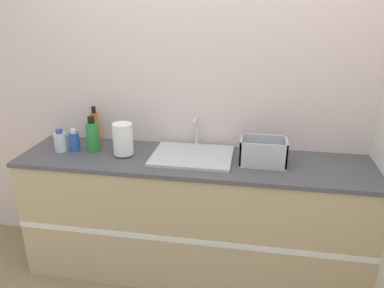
{
  "coord_description": "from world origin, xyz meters",
  "views": [
    {
      "loc": [
        0.39,
        -2.04,
        1.92
      ],
      "look_at": [
        -0.01,
        0.25,
        1.03
      ],
      "focal_mm": 35.0,
      "sensor_mm": 36.0,
      "label": 1
    }
  ],
  "objects_px": {
    "sink": "(192,155)",
    "bottle_clear": "(60,141)",
    "paper_towel_roll": "(123,139)",
    "bottle_green": "(93,136)",
    "dish_rack": "(263,154)",
    "bottle_blue": "(74,141)",
    "bottle_amber": "(95,126)"
  },
  "relations": [
    {
      "from": "dish_rack",
      "to": "bottle_amber",
      "type": "bearing_deg",
      "value": 170.35
    },
    {
      "from": "paper_towel_roll",
      "to": "bottle_green",
      "type": "bearing_deg",
      "value": 170.75
    },
    {
      "from": "paper_towel_roll",
      "to": "bottle_green",
      "type": "xyz_separation_m",
      "value": [
        -0.24,
        0.04,
        -0.0
      ]
    },
    {
      "from": "paper_towel_roll",
      "to": "dish_rack",
      "type": "relative_size",
      "value": 0.76
    },
    {
      "from": "bottle_blue",
      "to": "bottle_amber",
      "type": "bearing_deg",
      "value": 69.87
    },
    {
      "from": "dish_rack",
      "to": "bottle_blue",
      "type": "relative_size",
      "value": 1.89
    },
    {
      "from": "bottle_green",
      "to": "paper_towel_roll",
      "type": "bearing_deg",
      "value": -9.25
    },
    {
      "from": "bottle_blue",
      "to": "bottle_green",
      "type": "relative_size",
      "value": 0.62
    },
    {
      "from": "bottle_clear",
      "to": "bottle_amber",
      "type": "relative_size",
      "value": 0.59
    },
    {
      "from": "sink",
      "to": "bottle_amber",
      "type": "height_order",
      "value": "bottle_amber"
    },
    {
      "from": "paper_towel_roll",
      "to": "bottle_amber",
      "type": "bearing_deg",
      "value": 142.74
    },
    {
      "from": "bottle_clear",
      "to": "bottle_blue",
      "type": "relative_size",
      "value": 1.02
    },
    {
      "from": "dish_rack",
      "to": "bottle_amber",
      "type": "height_order",
      "value": "bottle_amber"
    },
    {
      "from": "sink",
      "to": "bottle_blue",
      "type": "xyz_separation_m",
      "value": [
        -0.86,
        -0.02,
        0.05
      ]
    },
    {
      "from": "bottle_clear",
      "to": "bottle_green",
      "type": "xyz_separation_m",
      "value": [
        0.23,
        0.04,
        0.04
      ]
    },
    {
      "from": "bottle_clear",
      "to": "paper_towel_roll",
      "type": "bearing_deg",
      "value": 0.08
    },
    {
      "from": "dish_rack",
      "to": "bottle_clear",
      "type": "relative_size",
      "value": 1.86
    },
    {
      "from": "bottle_blue",
      "to": "paper_towel_roll",
      "type": "bearing_deg",
      "value": -4.52
    },
    {
      "from": "sink",
      "to": "bottle_clear",
      "type": "bearing_deg",
      "value": -176.87
    },
    {
      "from": "paper_towel_roll",
      "to": "bottle_amber",
      "type": "distance_m",
      "value": 0.38
    },
    {
      "from": "paper_towel_roll",
      "to": "bottle_clear",
      "type": "xyz_separation_m",
      "value": [
        -0.47,
        -0.0,
        -0.05
      ]
    },
    {
      "from": "dish_rack",
      "to": "bottle_amber",
      "type": "xyz_separation_m",
      "value": [
        -1.26,
        0.21,
        0.05
      ]
    },
    {
      "from": "bottle_clear",
      "to": "bottle_blue",
      "type": "xyz_separation_m",
      "value": [
        0.09,
        0.03,
        -0.0
      ]
    },
    {
      "from": "sink",
      "to": "bottle_clear",
      "type": "distance_m",
      "value": 0.95
    },
    {
      "from": "bottle_clear",
      "to": "bottle_green",
      "type": "bearing_deg",
      "value": 9.73
    },
    {
      "from": "paper_towel_roll",
      "to": "dish_rack",
      "type": "xyz_separation_m",
      "value": [
        0.96,
        0.02,
        -0.05
      ]
    },
    {
      "from": "dish_rack",
      "to": "sink",
      "type": "bearing_deg",
      "value": 175.96
    },
    {
      "from": "bottle_clear",
      "to": "bottle_green",
      "type": "relative_size",
      "value": 0.63
    },
    {
      "from": "sink",
      "to": "bottle_green",
      "type": "xyz_separation_m",
      "value": [
        -0.72,
        -0.01,
        0.1
      ]
    },
    {
      "from": "bottle_blue",
      "to": "bottle_green",
      "type": "distance_m",
      "value": 0.15
    },
    {
      "from": "sink",
      "to": "dish_rack",
      "type": "xyz_separation_m",
      "value": [
        0.48,
        -0.03,
        0.05
      ]
    },
    {
      "from": "bottle_blue",
      "to": "bottle_amber",
      "type": "relative_size",
      "value": 0.58
    }
  ]
}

